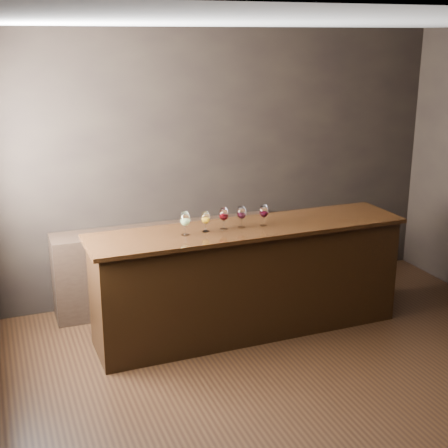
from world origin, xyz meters
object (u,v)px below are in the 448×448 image
object	(u,v)px
bar_counter	(249,282)
glass_red_c	(264,212)
glass_white	(185,220)
glass_red_b	(242,213)
glass_amber	(206,219)
glass_red_a	(224,215)
back_bar_shelf	(170,265)

from	to	relation	value
bar_counter	glass_red_c	bearing A→B (deg)	-9.32
glass_white	glass_red_b	xyz separation A→B (m)	(0.54, 0.04, -0.01)
glass_amber	glass_red_b	bearing A→B (deg)	0.19
glass_amber	glass_red_a	size ratio (longest dim) A/B	0.89
glass_red_a	glass_red_c	bearing A→B (deg)	-3.63
back_bar_shelf	glass_red_b	bearing A→B (deg)	-63.77
bar_counter	back_bar_shelf	bearing A→B (deg)	119.07
back_bar_shelf	glass_red_a	bearing A→B (deg)	-73.22
glass_white	bar_counter	bearing A→B (deg)	3.31
glass_white	glass_red_b	size ratio (longest dim) A/B	1.06
back_bar_shelf	glass_amber	world-z (taller)	glass_amber
bar_counter	back_bar_shelf	xyz separation A→B (m)	(-0.51, 0.89, -0.08)
glass_red_b	glass_red_a	bearing A→B (deg)	178.62
glass_red_c	glass_white	bearing A→B (deg)	-178.77
bar_counter	glass_red_c	world-z (taller)	glass_red_c
bar_counter	glass_white	size ratio (longest dim) A/B	13.89
bar_counter	glass_amber	distance (m)	0.78
bar_counter	glass_red_a	bearing A→B (deg)	177.95
bar_counter	glass_red_b	bearing A→B (deg)	178.69
bar_counter	glass_white	distance (m)	0.92
glass_red_b	glass_amber	bearing A→B (deg)	-179.81
glass_red_b	bar_counter	bearing A→B (deg)	-0.32
back_bar_shelf	glass_red_b	distance (m)	1.24
glass_amber	back_bar_shelf	bearing A→B (deg)	95.94
bar_counter	glass_red_b	world-z (taller)	glass_red_b
glass_red_a	glass_red_b	bearing A→B (deg)	-1.38
glass_white	glass_amber	xyz separation A→B (m)	(0.20, 0.04, -0.02)
glass_white	glass_red_b	distance (m)	0.55
bar_counter	back_bar_shelf	size ratio (longest dim) A/B	1.22
glass_red_a	glass_red_b	distance (m)	0.17
glass_white	glass_red_c	world-z (taller)	glass_white
glass_red_a	glass_white	bearing A→B (deg)	-173.81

